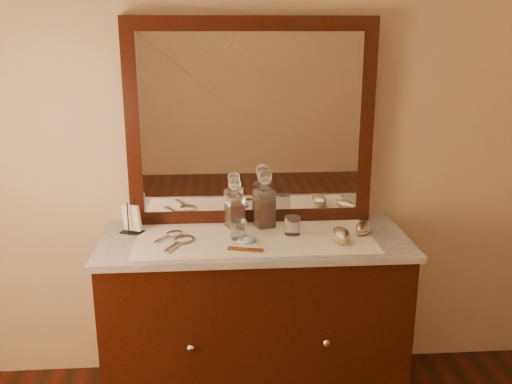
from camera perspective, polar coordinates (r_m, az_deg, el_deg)
dresser_cabinet at (r=2.83m, az=-0.15°, el=-12.98°), size 1.40×0.55×0.82m
knob_left at (r=2.56m, az=-6.64°, el=-15.42°), size 0.04×0.04×0.04m
knob_right at (r=2.60m, az=7.15°, el=-14.89°), size 0.04×0.04×0.04m
marble_top at (r=2.65m, az=-0.16°, el=-4.92°), size 1.44×0.59×0.03m
mirror_frame at (r=2.75m, az=-0.53°, el=6.99°), size 1.20×0.08×1.00m
mirror_glass at (r=2.72m, az=-0.49°, el=6.88°), size 1.06×0.01×0.86m
lace_runner at (r=2.63m, az=-0.13°, el=-4.73°), size 1.10×0.45×0.00m
pin_dish at (r=2.58m, az=-0.97°, el=-4.88°), size 0.11×0.11×0.02m
comb at (r=2.48m, az=-1.07°, el=-5.84°), size 0.16×0.07×0.01m
napkin_rack at (r=2.75m, az=-12.47°, el=-2.79°), size 0.12×0.10×0.16m
decanter_left at (r=2.75m, az=-2.17°, el=-1.61°), size 0.10×0.10×0.25m
decanter_right at (r=2.75m, az=0.87°, el=-1.31°), size 0.11×0.11×0.29m
brush_near at (r=2.62m, az=8.63°, el=-4.37°), size 0.09×0.18×0.05m
brush_far at (r=2.74m, az=10.81°, el=-3.60°), size 0.13×0.17×0.04m
hand_mirror_outer at (r=2.68m, az=-8.50°, el=-4.26°), size 0.14×0.18×0.02m
hand_mirror_inner at (r=2.59m, az=-7.51°, el=-4.88°), size 0.15×0.23×0.02m
tumblers at (r=2.63m, az=1.00°, el=-3.62°), size 0.33×0.12×0.09m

